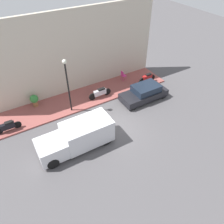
{
  "coord_description": "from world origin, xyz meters",
  "views": [
    {
      "loc": [
        -9.95,
        5.89,
        11.34
      ],
      "look_at": [
        1.06,
        -0.65,
        0.6
      ],
      "focal_mm": 35.0,
      "sensor_mm": 36.0,
      "label": 1
    }
  ],
  "objects_px": {
    "potted_plant": "(34,100)",
    "streetlamp": "(67,79)",
    "motorcycle_black": "(8,126)",
    "parked_car": "(144,93)",
    "cafe_chair": "(123,75)",
    "scooter_silver": "(100,93)",
    "delivery_van": "(77,137)",
    "motorcycle_red": "(147,78)"
  },
  "relations": [
    {
      "from": "motorcycle_red",
      "to": "scooter_silver",
      "type": "height_order",
      "value": "motorcycle_red"
    },
    {
      "from": "motorcycle_red",
      "to": "streetlamp",
      "type": "xyz_separation_m",
      "value": [
        -0.18,
        7.77,
        2.42
      ]
    },
    {
      "from": "motorcycle_black",
      "to": "scooter_silver",
      "type": "height_order",
      "value": "scooter_silver"
    },
    {
      "from": "streetlamp",
      "to": "delivery_van",
      "type": "bearing_deg",
      "value": 163.45
    },
    {
      "from": "delivery_van",
      "to": "potted_plant",
      "type": "bearing_deg",
      "value": 12.05
    },
    {
      "from": "streetlamp",
      "to": "potted_plant",
      "type": "xyz_separation_m",
      "value": [
        2.03,
        2.34,
        -2.3
      ]
    },
    {
      "from": "streetlamp",
      "to": "potted_plant",
      "type": "height_order",
      "value": "streetlamp"
    },
    {
      "from": "scooter_silver",
      "to": "cafe_chair",
      "type": "bearing_deg",
      "value": -67.55
    },
    {
      "from": "scooter_silver",
      "to": "streetlamp",
      "type": "relative_size",
      "value": 0.47
    },
    {
      "from": "scooter_silver",
      "to": "cafe_chair",
      "type": "height_order",
      "value": "cafe_chair"
    },
    {
      "from": "motorcycle_black",
      "to": "potted_plant",
      "type": "xyz_separation_m",
      "value": [
        1.93,
        -2.46,
        0.19
      ]
    },
    {
      "from": "potted_plant",
      "to": "streetlamp",
      "type": "bearing_deg",
      "value": -130.88
    },
    {
      "from": "parked_car",
      "to": "motorcycle_red",
      "type": "height_order",
      "value": "parked_car"
    },
    {
      "from": "scooter_silver",
      "to": "streetlamp",
      "type": "height_order",
      "value": "streetlamp"
    },
    {
      "from": "potted_plant",
      "to": "scooter_silver",
      "type": "bearing_deg",
      "value": -107.78
    },
    {
      "from": "motorcycle_red",
      "to": "cafe_chair",
      "type": "relative_size",
      "value": 1.84
    },
    {
      "from": "parked_car",
      "to": "streetlamp",
      "type": "xyz_separation_m",
      "value": [
        1.64,
        6.04,
        2.39
      ]
    },
    {
      "from": "parked_car",
      "to": "scooter_silver",
      "type": "distance_m",
      "value": 3.79
    },
    {
      "from": "parked_car",
      "to": "streetlamp",
      "type": "height_order",
      "value": "streetlamp"
    },
    {
      "from": "parked_car",
      "to": "delivery_van",
      "type": "height_order",
      "value": "delivery_van"
    },
    {
      "from": "motorcycle_red",
      "to": "streetlamp",
      "type": "distance_m",
      "value": 8.14
    },
    {
      "from": "parked_car",
      "to": "motorcycle_black",
      "type": "relative_size",
      "value": 2.22
    },
    {
      "from": "motorcycle_black",
      "to": "potted_plant",
      "type": "height_order",
      "value": "potted_plant"
    },
    {
      "from": "scooter_silver",
      "to": "streetlamp",
      "type": "bearing_deg",
      "value": 97.46
    },
    {
      "from": "motorcycle_black",
      "to": "potted_plant",
      "type": "distance_m",
      "value": 3.13
    },
    {
      "from": "potted_plant",
      "to": "motorcycle_red",
      "type": "bearing_deg",
      "value": -100.33
    },
    {
      "from": "potted_plant",
      "to": "cafe_chair",
      "type": "relative_size",
      "value": 1.07
    },
    {
      "from": "parked_car",
      "to": "potted_plant",
      "type": "relative_size",
      "value": 3.89
    },
    {
      "from": "motorcycle_red",
      "to": "cafe_chair",
      "type": "bearing_deg",
      "value": 48.8
    },
    {
      "from": "motorcycle_black",
      "to": "streetlamp",
      "type": "bearing_deg",
      "value": -91.22
    },
    {
      "from": "parked_car",
      "to": "motorcycle_black",
      "type": "height_order",
      "value": "parked_car"
    },
    {
      "from": "cafe_chair",
      "to": "motorcycle_black",
      "type": "bearing_deg",
      "value": 98.37
    },
    {
      "from": "motorcycle_red",
      "to": "parked_car",
      "type": "bearing_deg",
      "value": 136.51
    },
    {
      "from": "streetlamp",
      "to": "scooter_silver",
      "type": "bearing_deg",
      "value": -82.54
    },
    {
      "from": "parked_car",
      "to": "potted_plant",
      "type": "bearing_deg",
      "value": 66.35
    },
    {
      "from": "motorcycle_black",
      "to": "scooter_silver",
      "type": "distance_m",
      "value": 7.64
    },
    {
      "from": "cafe_chair",
      "to": "streetlamp",
      "type": "bearing_deg",
      "value": 105.7
    },
    {
      "from": "potted_plant",
      "to": "motorcycle_black",
      "type": "bearing_deg",
      "value": 128.02
    },
    {
      "from": "motorcycle_red",
      "to": "scooter_silver",
      "type": "relative_size",
      "value": 0.86
    },
    {
      "from": "parked_car",
      "to": "delivery_van",
      "type": "relative_size",
      "value": 0.82
    },
    {
      "from": "motorcycle_black",
      "to": "potted_plant",
      "type": "relative_size",
      "value": 1.75
    },
    {
      "from": "parked_car",
      "to": "cafe_chair",
      "type": "distance_m",
      "value": 3.34
    }
  ]
}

